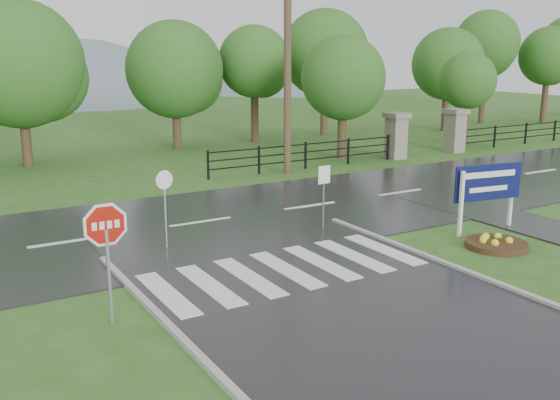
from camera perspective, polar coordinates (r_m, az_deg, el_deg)
ground at (r=11.36m, az=14.21°, el=-13.79°), size 120.00×120.00×0.00m
main_road at (r=19.21m, az=-7.27°, el=-2.13°), size 90.00×8.00×0.04m
walkway at (r=19.95m, az=23.50°, el=-2.57°), size 2.20×11.00×0.04m
crosswalk at (r=14.95m, az=0.54°, el=-6.35°), size 6.50×2.80×0.02m
pillar_west at (r=30.95m, az=10.57°, el=5.89°), size 1.00×1.00×2.24m
pillar_east at (r=33.72m, az=15.72°, el=6.22°), size 1.00×1.00×2.24m
fence_west at (r=27.85m, az=2.36°, el=4.35°), size 9.58×0.08×1.20m
hills at (r=75.68m, az=-21.49°, el=-3.37°), size 102.00×48.00×48.00m
treeline at (r=32.50m, az=-15.67°, el=3.87°), size 83.20×5.20×10.00m
stop_sign at (r=12.08m, az=-15.61°, el=-3.11°), size 1.13×0.06×2.54m
estate_billboard at (r=18.82m, az=18.48°, el=1.25°), size 2.25×0.43×1.99m
flower_bed at (r=17.68m, az=19.16°, el=-3.75°), size 1.64×1.64×0.33m
reg_sign_small at (r=18.08m, az=4.04°, el=1.46°), size 0.43×0.07×1.92m
reg_sign_round at (r=16.52m, az=-10.48°, el=0.05°), size 0.49×0.11×2.13m
utility_pole_east at (r=26.41m, az=0.70°, el=12.67°), size 1.64×0.51×9.38m
entrance_tree_left at (r=30.54m, az=5.80°, el=11.01°), size 4.05×4.05×5.92m
entrance_tree_right at (r=36.24m, az=16.79°, el=10.37°), size 3.11×3.11×5.12m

